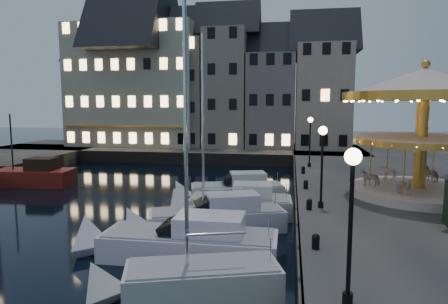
% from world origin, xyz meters
% --- Properties ---
extents(ground, '(160.00, 160.00, 0.00)m').
position_xyz_m(ground, '(0.00, 0.00, 0.00)').
color(ground, black).
rests_on(ground, ground).
extents(quay_east, '(16.00, 56.00, 1.30)m').
position_xyz_m(quay_east, '(14.00, 6.00, 0.65)').
color(quay_east, '#474442').
rests_on(quay_east, ground).
extents(quay_north, '(44.00, 12.00, 1.30)m').
position_xyz_m(quay_north, '(-8.00, 28.00, 0.65)').
color(quay_north, '#474442').
rests_on(quay_north, ground).
extents(quaywall_e, '(0.15, 44.00, 1.30)m').
position_xyz_m(quaywall_e, '(6.00, 6.00, 0.65)').
color(quaywall_e, '#47423A').
rests_on(quaywall_e, ground).
extents(quaywall_n, '(48.00, 0.15, 1.30)m').
position_xyz_m(quaywall_n, '(-6.00, 22.00, 0.65)').
color(quaywall_n, '#47423A').
rests_on(quaywall_n, ground).
extents(streetlamp_a, '(0.44, 0.44, 4.17)m').
position_xyz_m(streetlamp_a, '(7.20, -9.00, 4.02)').
color(streetlamp_a, black).
rests_on(streetlamp_a, quay_east).
extents(streetlamp_b, '(0.44, 0.44, 4.17)m').
position_xyz_m(streetlamp_b, '(7.20, 1.00, 4.02)').
color(streetlamp_b, black).
rests_on(streetlamp_b, quay_east).
extents(streetlamp_c, '(0.44, 0.44, 4.17)m').
position_xyz_m(streetlamp_c, '(7.20, 14.50, 4.02)').
color(streetlamp_c, black).
rests_on(streetlamp_c, quay_east).
extents(bollard_a, '(0.30, 0.30, 0.57)m').
position_xyz_m(bollard_a, '(6.60, -5.00, 1.60)').
color(bollard_a, black).
rests_on(bollard_a, quay_east).
extents(bollard_b, '(0.30, 0.30, 0.57)m').
position_xyz_m(bollard_b, '(6.60, 0.50, 1.60)').
color(bollard_b, black).
rests_on(bollard_b, quay_east).
extents(bollard_c, '(0.30, 0.30, 0.57)m').
position_xyz_m(bollard_c, '(6.60, 5.50, 1.60)').
color(bollard_c, black).
rests_on(bollard_c, quay_east).
extents(bollard_d, '(0.30, 0.30, 0.57)m').
position_xyz_m(bollard_d, '(6.60, 11.00, 1.60)').
color(bollard_d, black).
rests_on(bollard_d, quay_east).
extents(townhouse_na, '(5.50, 8.00, 12.80)m').
position_xyz_m(townhouse_na, '(-19.50, 30.00, 7.78)').
color(townhouse_na, gray).
rests_on(townhouse_na, quay_north).
extents(townhouse_nb, '(6.16, 8.00, 13.80)m').
position_xyz_m(townhouse_nb, '(-14.05, 30.00, 8.28)').
color(townhouse_nb, '#AEA389').
rests_on(townhouse_nb, quay_north).
extents(townhouse_nc, '(6.82, 8.00, 14.80)m').
position_xyz_m(townhouse_nc, '(-8.00, 30.00, 8.78)').
color(townhouse_nc, gray).
rests_on(townhouse_nc, quay_north).
extents(townhouse_nd, '(5.50, 8.00, 15.80)m').
position_xyz_m(townhouse_nd, '(-2.25, 30.00, 9.28)').
color(townhouse_nd, gray).
rests_on(townhouse_nd, quay_north).
extents(townhouse_ne, '(6.16, 8.00, 12.80)m').
position_xyz_m(townhouse_ne, '(3.20, 30.00, 7.78)').
color(townhouse_ne, gray).
rests_on(townhouse_ne, quay_north).
extents(townhouse_nf, '(6.82, 8.00, 13.80)m').
position_xyz_m(townhouse_nf, '(9.25, 30.00, 8.28)').
color(townhouse_nf, tan).
rests_on(townhouse_nf, quay_north).
extents(hotel_corner, '(17.60, 9.00, 16.80)m').
position_xyz_m(hotel_corner, '(-14.00, 30.00, 9.78)').
color(hotel_corner, beige).
rests_on(hotel_corner, quay_north).
extents(motorboat_a, '(6.34, 3.69, 10.49)m').
position_xyz_m(motorboat_a, '(2.21, -6.92, 0.54)').
color(motorboat_a, silver).
rests_on(motorboat_a, ground).
extents(motorboat_b, '(8.49, 2.53, 2.15)m').
position_xyz_m(motorboat_b, '(1.04, -3.53, 0.64)').
color(motorboat_b, white).
rests_on(motorboat_b, ground).
extents(motorboat_c, '(7.94, 4.49, 10.69)m').
position_xyz_m(motorboat_c, '(1.53, 0.16, 0.68)').
color(motorboat_c, silver).
rests_on(motorboat_c, ground).
extents(motorboat_d, '(7.02, 2.63, 2.15)m').
position_xyz_m(motorboat_d, '(2.36, 3.30, 0.64)').
color(motorboat_d, silver).
rests_on(motorboat_d, ground).
extents(motorboat_e, '(7.29, 3.72, 2.15)m').
position_xyz_m(motorboat_e, '(1.68, 6.82, 0.64)').
color(motorboat_e, silver).
rests_on(motorboat_e, ground).
extents(red_fishing_boat, '(7.73, 3.22, 5.96)m').
position_xyz_m(red_fishing_boat, '(-15.37, 9.26, 0.70)').
color(red_fishing_boat, maroon).
rests_on(red_fishing_boat, ground).
extents(carousel, '(8.81, 8.81, 7.71)m').
position_xyz_m(carousel, '(12.95, 4.63, 6.38)').
color(carousel, beige).
rests_on(carousel, quay_east).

